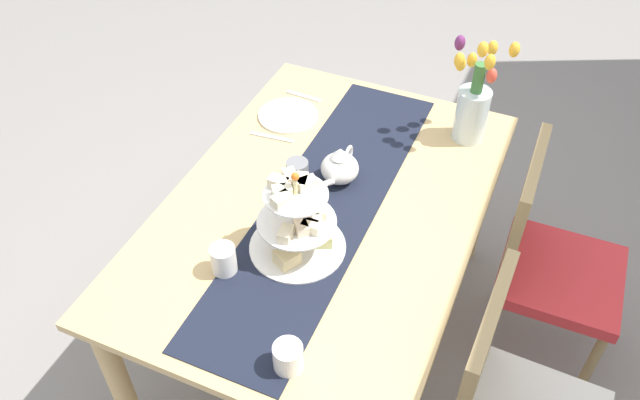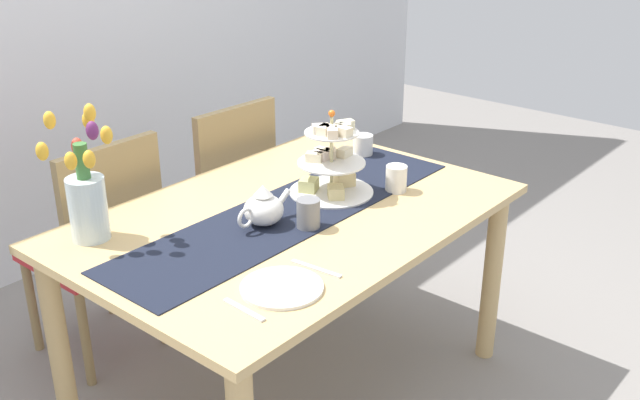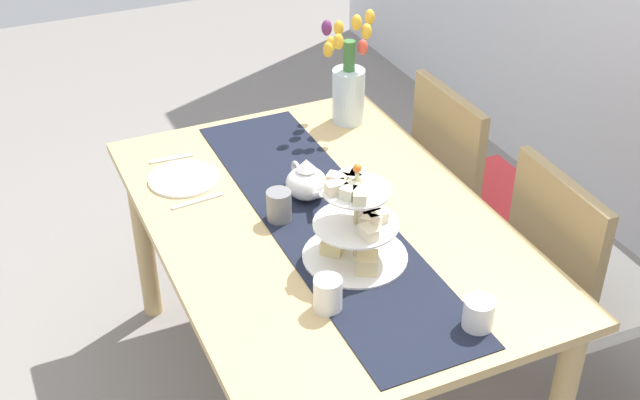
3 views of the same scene
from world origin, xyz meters
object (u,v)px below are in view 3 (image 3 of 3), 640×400
chair_left (469,186)px  cream_jug (478,314)px  fork_left (171,159)px  dinner_plate_left (184,179)px  mug_grey (279,205)px  knife_left (197,201)px  dining_table (324,247)px  tulip_vase (348,83)px  teapot (306,182)px  mug_white_text (328,294)px  chair_right (576,281)px  tiered_cake_stand (357,226)px

chair_left → cream_jug: chair_left is taller
cream_jug → fork_left: bearing=-157.3°
dinner_plate_left → mug_grey: (0.34, 0.20, 0.05)m
fork_left → knife_left: (0.29, 0.00, 0.00)m
dining_table → knife_left: (-0.25, -0.32, 0.11)m
chair_left → fork_left: (-0.25, -1.05, 0.23)m
tulip_vase → knife_left: size_ratio=2.49×
teapot → dinner_plate_left: teapot is taller
teapot → tulip_vase: (-0.41, 0.34, 0.09)m
chair_left → mug_white_text: (0.67, -0.89, 0.28)m
teapot → chair_right: bearing=57.0°
chair_right → mug_white_text: size_ratio=9.58×
tiered_cake_stand → dinner_plate_left: size_ratio=1.32×
dinner_plate_left → fork_left: bearing=180.0°
tulip_vase → cream_jug: bearing=-9.4°
dinner_plate_left → tiered_cake_stand: bearing=28.2°
dining_table → cream_jug: size_ratio=17.41×
teapot → cream_jug: teapot is taller
tulip_vase → fork_left: 0.68m
mug_white_text → fork_left: bearing=-170.1°
dining_table → cream_jug: 0.64m
dinner_plate_left → chair_right: bearing=55.0°
cream_jug → teapot: bearing=-168.1°
tiered_cake_stand → cream_jug: size_ratio=3.58×
teapot → dinner_plate_left: size_ratio=1.04×
dining_table → tiered_cake_stand: tiered_cake_stand is taller
fork_left → teapot: bearing=38.3°
teapot → cream_jug: 0.75m
tiered_cake_stand → mug_grey: 0.30m
chair_right → cream_jug: size_ratio=10.71×
dining_table → chair_right: bearing=65.0°
tiered_cake_stand → mug_white_text: (0.17, -0.17, -0.06)m
dining_table → cream_jug: cream_jug is taller
tiered_cake_stand → teapot: bearing=-179.4°
tiered_cake_stand → teapot: (-0.35, -0.00, -0.05)m
knife_left → mug_white_text: size_ratio=1.79×
dinner_plate_left → knife_left: size_ratio=1.35×
chair_right → teapot: chair_right is taller
tiered_cake_stand → chair_left: bearing=124.6°
teapot → knife_left: teapot is taller
teapot → chair_left: bearing=101.9°
chair_right → cream_jug: bearing=-65.4°
mug_white_text → dinner_plate_left: bearing=-168.3°
knife_left → cream_jug: bearing=29.2°
mug_grey → dining_table: bearing=66.2°
fork_left → tiered_cake_stand: bearing=23.4°
dinner_plate_left → mug_white_text: bearing=11.7°
teapot → mug_white_text: bearing=-17.5°
tiered_cake_stand → knife_left: tiered_cake_stand is taller
mug_grey → mug_white_text: bearing=-5.1°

